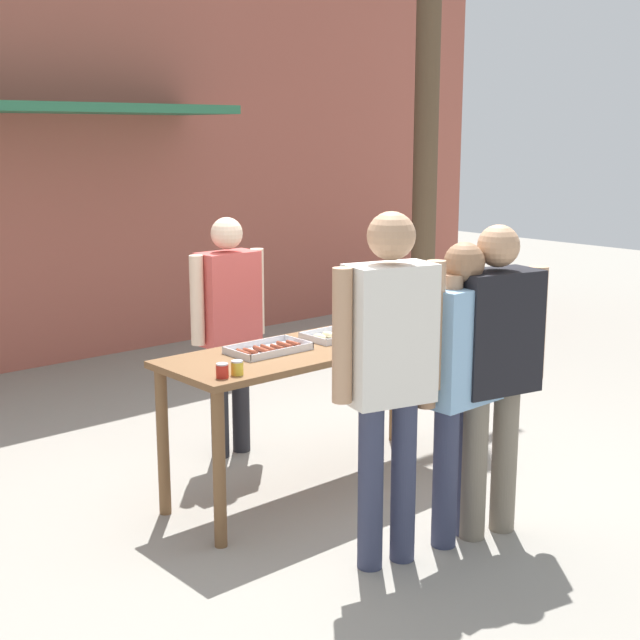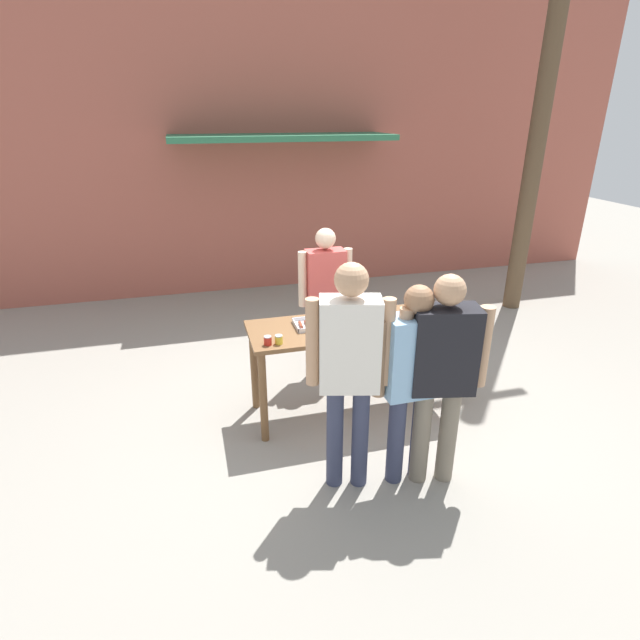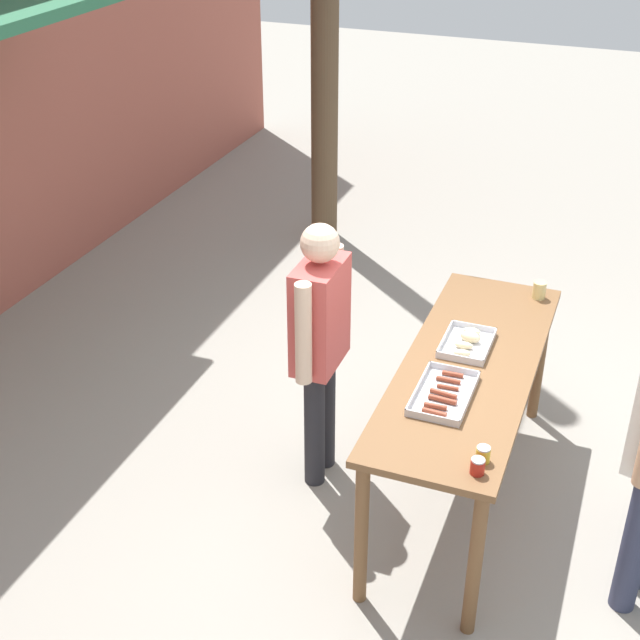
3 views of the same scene
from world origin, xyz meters
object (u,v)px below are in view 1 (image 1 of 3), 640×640
Objects in this scene: condiment_jar_mustard at (222,371)px; person_server_behind_table at (229,316)px; beer_cup at (444,321)px; person_customer_with_cup at (494,356)px; food_tray_sausages at (268,349)px; person_customer_holding_hotdog at (389,359)px; utility_pole at (429,9)px; condiment_jar_ketchup at (237,368)px; food_tray_buns at (335,335)px; person_customer_waiting_in_line at (461,369)px.

person_server_behind_table reaches higher than condiment_jar_mustard.
beer_cup is 0.06× the size of person_customer_with_cup.
person_customer_holding_hotdog reaches higher than food_tray_sausages.
person_server_behind_table is at bearing 132.58° from beer_cup.
beer_cup reaches higher than food_tray_sausages.
beer_cup is 0.02× the size of utility_pole.
person_customer_holding_hotdog is at bearing -63.98° from condiment_jar_ketchup.
food_tray_sausages is 1.27× the size of food_tray_buns.
condiment_jar_ketchup is at bearing -146.04° from food_tray_sausages.
food_tray_sausages is at bearing -70.51° from person_customer_waiting_in_line.
person_customer_with_cup is (0.34, -1.97, 0.04)m from person_server_behind_table.
food_tray_sausages is 1.08m from person_customer_holding_hotdog.
condiment_jar_ketchup is 0.05× the size of person_server_behind_table.
food_tray_sausages is 0.07× the size of utility_pole.
person_server_behind_table is 0.95× the size of person_customer_with_cup.
person_customer_waiting_in_line is at bearing -172.44° from person_customer_holding_hotdog.
utility_pole is at bearing -136.09° from person_customer_waiting_in_line.
person_customer_waiting_in_line is at bearing -96.23° from food_tray_buns.
condiment_jar_ketchup is 0.05× the size of person_customer_with_cup.
food_tray_buns is 0.06× the size of utility_pole.
person_server_behind_table reaches higher than beer_cup.
beer_cup is 1.45m from person_server_behind_table.
condiment_jar_mustard is (-1.07, -0.29, 0.02)m from food_tray_buns.
condiment_jar_mustard is 1.34m from person_server_behind_table.
person_customer_with_cup reaches higher than person_server_behind_table.
person_server_behind_table is (-0.98, 1.06, 0.00)m from beer_cup.
utility_pole reaches higher than condiment_jar_ketchup.
person_customer_waiting_in_line is (0.48, -0.06, -0.12)m from person_customer_holding_hotdog.
person_customer_holding_hotdog reaches higher than condiment_jar_mustard.
person_customer_with_cup reaches higher than condiment_jar_mustard.
food_tray_sausages is 1.20m from person_customer_waiting_in_line.
beer_cup is (0.71, -0.28, 0.03)m from food_tray_buns.
condiment_jar_mustard is at bearing -151.38° from food_tray_sausages.
person_server_behind_table is at bearing 53.00° from condiment_jar_mustard.
person_server_behind_table reaches higher than condiment_jar_ketchup.
person_customer_with_cup reaches higher than food_tray_buns.
beer_cup is 0.06× the size of person_customer_holding_hotdog.
food_tray_buns is at bearing -73.92° from person_customer_with_cup.
condiment_jar_mustard is 1.26m from person_customer_waiting_in_line.
condiment_jar_mustard reaches higher than food_tray_sausages.
condiment_jar_mustard is at bearing -44.00° from person_customer_holding_hotdog.
person_customer_holding_hotdog is 1.06× the size of person_customer_with_cup.
utility_pole is at bearing 29.21° from condiment_jar_mustard.
person_customer_holding_hotdog reaches higher than person_customer_waiting_in_line.
person_server_behind_table is 1.88m from person_customer_holding_hotdog.
person_customer_waiting_in_line is at bearing -134.83° from beer_cup.
person_customer_waiting_in_line is (0.95, -0.83, 0.01)m from condiment_jar_mustard.
person_customer_holding_hotdog is at bearing -139.84° from utility_pole.
food_tray_sausages is 4.47× the size of beer_cup.
condiment_jar_mustard is 0.09m from condiment_jar_ketchup.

